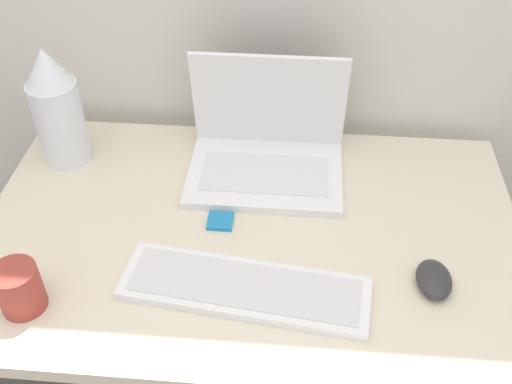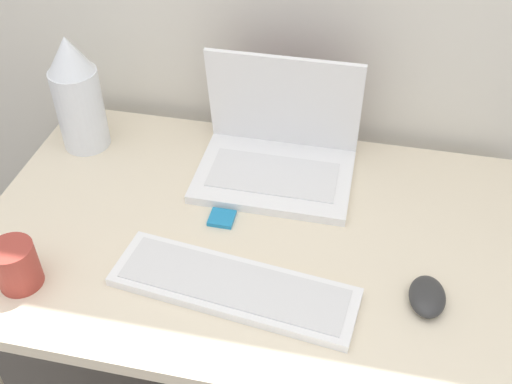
{
  "view_description": "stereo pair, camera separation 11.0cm",
  "coord_description": "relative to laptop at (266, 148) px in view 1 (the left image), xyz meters",
  "views": [
    {
      "loc": [
        0.09,
        -0.51,
        1.6
      ],
      "look_at": [
        0.01,
        0.36,
        0.84
      ],
      "focal_mm": 42.0,
      "sensor_mm": 36.0,
      "label": 1
    },
    {
      "loc": [
        0.19,
        -0.49,
        1.6
      ],
      "look_at": [
        0.01,
        0.36,
        0.84
      ],
      "focal_mm": 42.0,
      "sensor_mm": 36.0,
      "label": 2
    }
  ],
  "objects": [
    {
      "name": "desk",
      "position": [
        -0.02,
        -0.2,
        -0.16
      ],
      "size": [
        1.1,
        0.71,
        0.74
      ],
      "color": "beige",
      "rests_on": "ground_plane"
    },
    {
      "name": "laptop",
      "position": [
        0.0,
        0.0,
        0.0
      ],
      "size": [
        0.34,
        0.25,
        0.26
      ],
      "color": "white",
      "rests_on": "desk"
    },
    {
      "name": "keyboard",
      "position": [
        -0.01,
        -0.36,
        -0.05
      ],
      "size": [
        0.47,
        0.18,
        0.02
      ],
      "color": "white",
      "rests_on": "desk"
    },
    {
      "name": "mouse",
      "position": [
        0.33,
        -0.32,
        -0.04
      ],
      "size": [
        0.07,
        0.1,
        0.03
      ],
      "color": "#2D2D2D",
      "rests_on": "desk"
    },
    {
      "name": "vase",
      "position": [
        -0.46,
        0.0,
        0.08
      ],
      "size": [
        0.11,
        0.11,
        0.28
      ],
      "color": "white",
      "rests_on": "desk"
    },
    {
      "name": "mp3_player",
      "position": [
        -0.08,
        -0.19,
        -0.05
      ],
      "size": [
        0.05,
        0.05,
        0.01
      ],
      "color": "#1E7FB7",
      "rests_on": "desk"
    },
    {
      "name": "mug",
      "position": [
        -0.4,
        -0.43,
        -0.01
      ],
      "size": [
        0.08,
        0.08,
        0.09
      ],
      "color": "#9E382D",
      "rests_on": "desk"
    }
  ]
}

